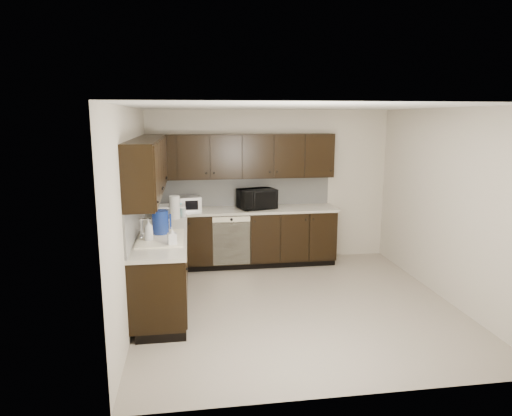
% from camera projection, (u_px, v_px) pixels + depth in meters
% --- Properties ---
extents(floor, '(4.00, 4.00, 0.00)m').
position_uv_depth(floor, '(296.00, 304.00, 5.90)').
color(floor, '#A29686').
rests_on(floor, ground).
extents(ceiling, '(4.00, 4.00, 0.00)m').
position_uv_depth(ceiling, '(299.00, 107.00, 5.41)').
color(ceiling, white).
rests_on(ceiling, wall_back).
extents(wall_back, '(4.00, 0.02, 2.50)m').
position_uv_depth(wall_back, '(270.00, 186.00, 7.60)').
color(wall_back, beige).
rests_on(wall_back, floor).
extents(wall_left, '(0.02, 4.00, 2.50)m').
position_uv_depth(wall_left, '(132.00, 215.00, 5.37)').
color(wall_left, beige).
rests_on(wall_left, floor).
extents(wall_right, '(0.02, 4.00, 2.50)m').
position_uv_depth(wall_right, '(447.00, 205.00, 5.94)').
color(wall_right, beige).
rests_on(wall_right, floor).
extents(wall_front, '(4.00, 0.02, 2.50)m').
position_uv_depth(wall_front, '(355.00, 258.00, 3.72)').
color(wall_front, beige).
rests_on(wall_front, floor).
extents(lower_cabinets, '(3.00, 2.80, 0.90)m').
position_uv_depth(lower_cabinets, '(213.00, 252.00, 6.75)').
color(lower_cabinets, black).
rests_on(lower_cabinets, floor).
extents(countertop, '(3.03, 2.83, 0.04)m').
position_uv_depth(countertop, '(212.00, 219.00, 6.65)').
color(countertop, '#BDB6A5').
rests_on(countertop, lower_cabinets).
extents(backsplash, '(3.00, 2.80, 0.48)m').
position_uv_depth(backsplash, '(197.00, 199.00, 6.77)').
color(backsplash, '#B0B0AC').
rests_on(backsplash, countertop).
extents(upper_cabinets, '(3.00, 2.80, 0.70)m').
position_uv_depth(upper_cabinets, '(204.00, 160.00, 6.56)').
color(upper_cabinets, black).
rests_on(upper_cabinets, wall_back).
extents(dishwasher, '(0.58, 0.04, 0.78)m').
position_uv_depth(dishwasher, '(231.00, 238.00, 7.06)').
color(dishwasher, beige).
rests_on(dishwasher, lower_cabinets).
extents(sink, '(0.54, 0.82, 0.42)m').
position_uv_depth(sink, '(161.00, 244.00, 5.48)').
color(sink, beige).
rests_on(sink, countertop).
extents(microwave, '(0.65, 0.52, 0.31)m').
position_uv_depth(microwave, '(257.00, 199.00, 7.28)').
color(microwave, black).
rests_on(microwave, countertop).
extents(soap_bottle_a, '(0.11, 0.12, 0.21)m').
position_uv_depth(soap_bottle_a, '(172.00, 236.00, 5.19)').
color(soap_bottle_a, gray).
rests_on(soap_bottle_a, countertop).
extents(soap_bottle_b, '(0.13, 0.14, 0.27)m').
position_uv_depth(soap_bottle_b, '(149.00, 230.00, 5.35)').
color(soap_bottle_b, gray).
rests_on(soap_bottle_b, countertop).
extents(toaster_oven, '(0.40, 0.32, 0.22)m').
position_uv_depth(toaster_oven, '(189.00, 204.00, 7.13)').
color(toaster_oven, silver).
rests_on(toaster_oven, countertop).
extents(storage_bin, '(0.47, 0.39, 0.16)m').
position_uv_depth(storage_bin, '(170.00, 211.00, 6.70)').
color(storage_bin, silver).
rests_on(storage_bin, countertop).
extents(blue_pitcher, '(0.27, 0.27, 0.31)m').
position_uv_depth(blue_pitcher, '(160.00, 223.00, 5.64)').
color(blue_pitcher, navy).
rests_on(blue_pitcher, countertop).
extents(teal_tumbler, '(0.10, 0.10, 0.18)m').
position_uv_depth(teal_tumbler, '(179.00, 209.00, 6.80)').
color(teal_tumbler, '#0B7D83').
rests_on(teal_tumbler, countertop).
extents(paper_towel_roll, '(0.19, 0.19, 0.33)m').
position_uv_depth(paper_towel_roll, '(175.00, 207.00, 6.56)').
color(paper_towel_roll, silver).
rests_on(paper_towel_roll, countertop).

